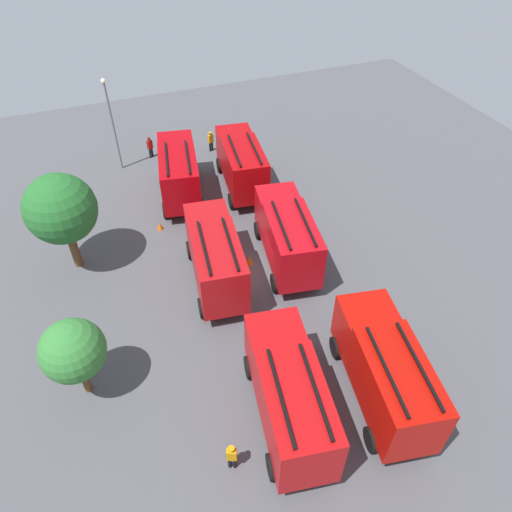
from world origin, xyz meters
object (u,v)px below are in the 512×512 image
object	(u,v)px
fire_truck_3	(289,392)
traffic_cone_0	(249,260)
tree_1	(61,209)
fire_truck_2	(241,162)
lamppost	(112,119)
firefighter_1	(150,147)
fire_truck_1	(287,234)
firefighter_2	(232,456)
firefighter_0	(211,141)
traffic_cone_1	(160,226)
tree_0	(73,351)
fire_truck_0	(385,369)
fire_truck_4	(215,255)
firefighter_3	(232,142)
fire_truck_5	(179,171)

from	to	relation	value
fire_truck_3	traffic_cone_0	xyz separation A→B (m)	(10.22, -2.05, -1.85)
tree_1	traffic_cone_0	world-z (taller)	tree_1
fire_truck_2	lamppost	bearing A→B (deg)	60.34
lamppost	fire_truck_3	bearing A→B (deg)	-171.96
firefighter_1	lamppost	bearing A→B (deg)	80.70
fire_truck_1	firefighter_2	bearing A→B (deg)	156.27
fire_truck_3	firefighter_1	size ratio (longest dim) A/B	4.42
firefighter_0	traffic_cone_1	xyz separation A→B (m)	(-8.74, 6.26, -0.64)
tree_0	traffic_cone_0	xyz separation A→B (m)	(5.46, -10.21, -2.71)
traffic_cone_0	fire_truck_0	bearing A→B (deg)	-167.47
fire_truck_1	fire_truck_3	world-z (taller)	same
fire_truck_0	fire_truck_3	distance (m)	4.45
fire_truck_4	lamppost	distance (m)	15.32
fire_truck_0	traffic_cone_0	xyz separation A→B (m)	(10.70, 2.38, -1.85)
fire_truck_1	fire_truck_3	bearing A→B (deg)	166.34
fire_truck_0	traffic_cone_1	xyz separation A→B (m)	(16.03, 6.74, -1.87)
firefighter_2	traffic_cone_1	size ratio (longest dim) A/B	2.90
firefighter_0	firefighter_3	world-z (taller)	firefighter_3
fire_truck_0	firefighter_2	size ratio (longest dim) A/B	4.65
firefighter_3	tree_0	distance (m)	23.15
firefighter_0	tree_1	distance (m)	15.94
fire_truck_5	lamppost	xyz separation A→B (m)	(5.51, 3.41, 1.97)
fire_truck_0	fire_truck_1	distance (m)	10.11
firefighter_0	firefighter_3	xyz separation A→B (m)	(-0.92, -1.51, 0.01)
firefighter_3	tree_1	xyz separation A→B (m)	(-9.44, 13.17, 3.25)
tree_0	fire_truck_5	bearing A→B (deg)	-30.28
fire_truck_5	fire_truck_2	bearing A→B (deg)	-86.17
fire_truck_3	tree_1	world-z (taller)	tree_1
fire_truck_2	firefighter_3	world-z (taller)	fire_truck_2
fire_truck_4	fire_truck_3	bearing A→B (deg)	-170.60
fire_truck_5	firefighter_0	size ratio (longest dim) A/B	4.56
fire_truck_0	firefighter_1	xyz separation A→B (m)	(25.52, 5.32, -1.20)
fire_truck_1	traffic_cone_1	distance (m)	9.00
traffic_cone_1	fire_truck_2	bearing A→B (deg)	-68.67
fire_truck_1	tree_0	xyz separation A→B (m)	(-4.87, 12.37, 0.85)
lamppost	tree_1	bearing A→B (deg)	157.43
tree_1	fire_truck_4	bearing A→B (deg)	-121.58
fire_truck_2	firefighter_1	distance (m)	8.78
firefighter_2	fire_truck_0	bearing A→B (deg)	119.63
firefighter_2	firefighter_3	distance (m)	25.95
firefighter_2	lamppost	world-z (taller)	lamppost
fire_truck_1	fire_truck_2	world-z (taller)	same
fire_truck_2	firefighter_2	bearing A→B (deg)	166.91
fire_truck_4	firefighter_1	size ratio (longest dim) A/B	4.40
firefighter_2	traffic_cone_0	world-z (taller)	firefighter_2
fire_truck_0	fire_truck_4	world-z (taller)	same
tree_0	tree_1	bearing A→B (deg)	-2.85
fire_truck_1	firefighter_3	world-z (taller)	fire_truck_1
fire_truck_1	fire_truck_4	distance (m)	4.51
fire_truck_1	lamppost	size ratio (longest dim) A/B	1.06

